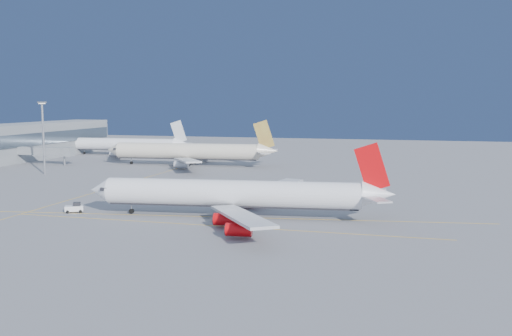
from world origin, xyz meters
name	(u,v)px	position (x,y,z in m)	size (l,w,h in m)	color
ground	(215,211)	(0.00, 0.00, 0.00)	(500.00, 500.00, 0.00)	slate
terminal	(21,142)	(-114.93, 85.00, 7.51)	(18.40, 110.00, 15.00)	gray
jet_bridge	(48,151)	(-93.11, 72.00, 5.17)	(23.60, 3.60, 6.90)	gray
taxiway_lines	(166,203)	(-14.71, 6.34, 0.01)	(118.86, 140.00, 0.02)	#F8B30D
airliner_virgin	(238,194)	(6.66, -4.51, 4.89)	(65.69, 58.67, 16.20)	white
airliner_etihad	(191,151)	(-38.72, 83.51, 5.36)	(67.46, 62.12, 17.60)	beige
airliner_third	(127,144)	(-82.05, 114.70, 4.86)	(59.88, 55.23, 16.07)	white
pushback_tug	(75,208)	(-29.73, -9.10, 1.02)	(4.36, 3.74, 2.19)	white
light_mast	(43,132)	(-76.33, 46.07, 14.32)	(2.10, 2.10, 24.26)	gray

